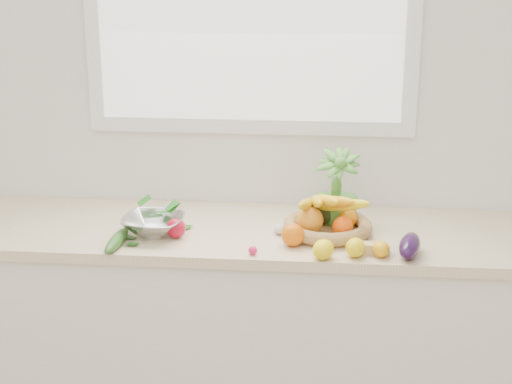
# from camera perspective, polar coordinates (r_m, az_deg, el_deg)

# --- Properties ---
(back_wall) EXTENTS (4.50, 0.02, 2.70)m
(back_wall) POSITION_cam_1_polar(r_m,az_deg,el_deg) (3.14, -0.37, 7.04)
(back_wall) COLOR white
(back_wall) RESTS_ON ground
(counter_cabinet) EXTENTS (2.20, 0.58, 0.86)m
(counter_cabinet) POSITION_cam_1_polar(r_m,az_deg,el_deg) (3.17, -0.88, -10.61)
(counter_cabinet) COLOR silver
(counter_cabinet) RESTS_ON ground
(countertop) EXTENTS (2.24, 0.62, 0.04)m
(countertop) POSITION_cam_1_polar(r_m,az_deg,el_deg) (2.98, -0.92, -2.97)
(countertop) COLOR beige
(countertop) RESTS_ON counter_cabinet
(orange_loose) EXTENTS (0.09, 0.09, 0.08)m
(orange_loose) POSITION_cam_1_polar(r_m,az_deg,el_deg) (2.79, 2.70, -3.14)
(orange_loose) COLOR #DE6007
(orange_loose) RESTS_ON countertop
(lemon_a) EXTENTS (0.08, 0.09, 0.07)m
(lemon_a) POSITION_cam_1_polar(r_m,az_deg,el_deg) (2.71, 7.23, -4.02)
(lemon_a) COLOR yellow
(lemon_a) RESTS_ON countertop
(lemon_b) EXTENTS (0.10, 0.11, 0.07)m
(lemon_b) POSITION_cam_1_polar(r_m,az_deg,el_deg) (2.68, 4.90, -4.19)
(lemon_b) COLOR yellow
(lemon_b) RESTS_ON countertop
(lemon_c) EXTENTS (0.07, 0.08, 0.06)m
(lemon_c) POSITION_cam_1_polar(r_m,az_deg,el_deg) (2.73, 9.06, -4.12)
(lemon_c) COLOR #E69F0C
(lemon_c) RESTS_ON countertop
(apple) EXTENTS (0.08, 0.08, 0.07)m
(apple) POSITION_cam_1_polar(r_m,az_deg,el_deg) (2.88, -5.86, -2.63)
(apple) COLOR #AD0D24
(apple) RESTS_ON countertop
(ginger) EXTENTS (0.12, 0.05, 0.04)m
(ginger) POSITION_cam_1_polar(r_m,az_deg,el_deg) (2.76, 8.48, -4.08)
(ginger) COLOR tan
(ginger) RESTS_ON countertop
(garlic_a) EXTENTS (0.06, 0.06, 0.04)m
(garlic_a) POSITION_cam_1_polar(r_m,az_deg,el_deg) (2.90, 1.77, -2.70)
(garlic_a) COLOR beige
(garlic_a) RESTS_ON countertop
(garlic_b) EXTENTS (0.07, 0.07, 0.04)m
(garlic_b) POSITION_cam_1_polar(r_m,az_deg,el_deg) (2.88, 3.33, -2.88)
(garlic_b) COLOR white
(garlic_b) RESTS_ON countertop
(garlic_c) EXTENTS (0.06, 0.06, 0.05)m
(garlic_c) POSITION_cam_1_polar(r_m,az_deg,el_deg) (2.84, 2.55, -3.12)
(garlic_c) COLOR white
(garlic_c) RESTS_ON countertop
(eggplant) EXTENTS (0.11, 0.20, 0.07)m
(eggplant) POSITION_cam_1_polar(r_m,az_deg,el_deg) (2.75, 11.12, -3.86)
(eggplant) COLOR #220D31
(eggplant) RESTS_ON countertop
(cucumber) EXTENTS (0.06, 0.24, 0.04)m
(cucumber) POSITION_cam_1_polar(r_m,az_deg,el_deg) (2.83, -10.09, -3.49)
(cucumber) COLOR #244E16
(cucumber) RESTS_ON countertop
(radish) EXTENTS (0.04, 0.04, 0.03)m
(radish) POSITION_cam_1_polar(r_m,az_deg,el_deg) (2.72, -0.23, -4.27)
(radish) COLOR #E41C57
(radish) RESTS_ON countertop
(potted_herb) EXTENTS (0.19, 0.19, 0.31)m
(potted_herb) POSITION_cam_1_polar(r_m,az_deg,el_deg) (2.98, 5.88, 0.16)
(potted_herb) COLOR #509837
(potted_herb) RESTS_ON countertop
(fruit_basket) EXTENTS (0.44, 0.44, 0.18)m
(fruit_basket) POSITION_cam_1_polar(r_m,az_deg,el_deg) (2.91, 5.16, -2.11)
(fruit_basket) COLOR tan
(fruit_basket) RESTS_ON countertop
(colander_with_spinach) EXTENTS (0.24, 0.24, 0.12)m
(colander_with_spinach) POSITION_cam_1_polar(r_m,az_deg,el_deg) (2.90, -7.48, -2.01)
(colander_with_spinach) COLOR silver
(colander_with_spinach) RESTS_ON countertop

